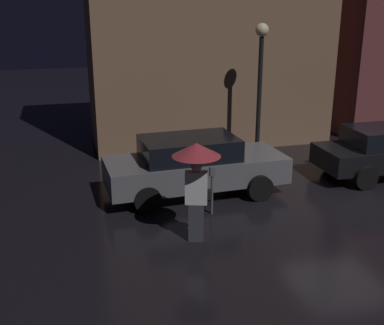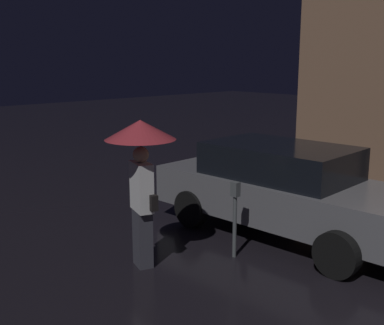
% 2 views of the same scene
% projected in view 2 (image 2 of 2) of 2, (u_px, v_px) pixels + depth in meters
% --- Properties ---
extents(parked_car_grey, '(4.75, 1.99, 1.55)m').
position_uv_depth(parked_car_grey, '(286.00, 189.00, 8.17)').
color(parked_car_grey, slate).
rests_on(parked_car_grey, ground).
extents(pedestrian_with_umbrella, '(1.00, 1.00, 2.15)m').
position_uv_depth(pedestrian_with_umbrella, '(141.00, 156.00, 6.72)').
color(pedestrian_with_umbrella, '#383842').
rests_on(pedestrian_with_umbrella, ground).
extents(parking_meter, '(0.12, 0.10, 1.18)m').
position_uv_depth(parking_meter, '(235.00, 211.00, 7.21)').
color(parking_meter, '#4C5154').
rests_on(parking_meter, ground).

